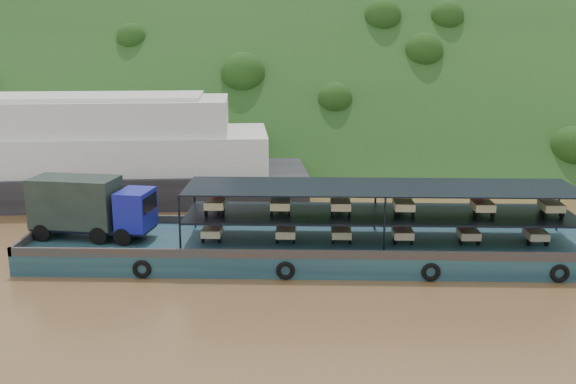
{
  "coord_description": "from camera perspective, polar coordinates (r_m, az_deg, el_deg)",
  "views": [
    {
      "loc": [
        -0.8,
        -37.96,
        13.06
      ],
      "look_at": [
        -2.0,
        3.0,
        3.2
      ],
      "focal_mm": 40.0,
      "sensor_mm": 36.0,
      "label": 1
    }
  ],
  "objects": [
    {
      "name": "hillside",
      "position": [
        75.11,
        2.27,
        3.51
      ],
      "size": [
        140.0,
        39.6,
        39.6
      ],
      "primitive_type": "cube",
      "rotation": [
        0.79,
        0.0,
        0.0
      ],
      "color": "#153513",
      "rests_on": "ground"
    },
    {
      "name": "cargo_barge",
      "position": [
        38.79,
        0.51,
        -4.23
      ],
      "size": [
        35.03,
        7.18,
        4.91
      ],
      "color": "#12273F",
      "rests_on": "ground"
    },
    {
      "name": "passenger_ferry",
      "position": [
        56.52,
        -20.57,
        3.15
      ],
      "size": [
        43.29,
        15.06,
        8.59
      ],
      "rotation": [
        0.0,
        0.0,
        0.11
      ],
      "color": "black",
      "rests_on": "ground"
    },
    {
      "name": "ground",
      "position": [
        40.15,
        2.74,
        -5.47
      ],
      "size": [
        160.0,
        160.0,
        0.0
      ],
      "primitive_type": "plane",
      "color": "brown",
      "rests_on": "ground"
    }
  ]
}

